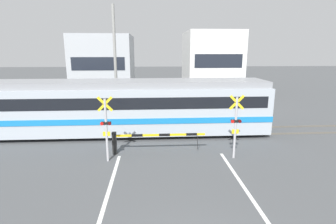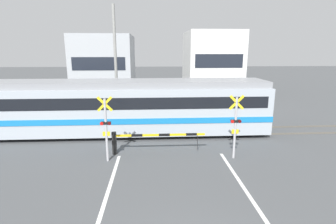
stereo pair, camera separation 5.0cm
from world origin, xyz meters
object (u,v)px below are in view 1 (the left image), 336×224
commuter_train (119,106)px  crossing_barrier_far (185,110)px  crossing_barrier_near (140,139)px  crossing_signal_right (236,124)px  crossing_signal_left (106,126)px  pedestrian (167,100)px

commuter_train → crossing_barrier_far: 5.31m
crossing_barrier_near → crossing_signal_right: size_ratio=1.51×
crossing_barrier_far → crossing_signal_left: (-4.39, -6.96, 0.89)m
crossing_barrier_near → crossing_barrier_far: same height
commuter_train → crossing_barrier_far: bearing=34.2°
crossing_signal_right → crossing_signal_left: bearing=180.0°
crossing_barrier_far → crossing_signal_left: crossing_signal_left is taller
crossing_signal_right → pedestrian: crossing_signal_right is taller
crossing_barrier_far → pedestrian: 3.34m
pedestrian → crossing_barrier_far: bearing=-70.7°
crossing_signal_left → crossing_signal_right: 5.84m
commuter_train → pedestrian: bearing=62.2°
crossing_barrier_near → crossing_signal_left: (-1.45, -0.82, 0.89)m
crossing_barrier_near → pedestrian: bearing=78.8°
crossing_signal_left → crossing_signal_right: same height
crossing_barrier_near → crossing_signal_right: bearing=-10.6°
crossing_barrier_near → crossing_signal_right: crossing_signal_right is taller
crossing_barrier_near → crossing_barrier_far: (2.94, 6.15, 0.00)m
commuter_train → crossing_barrier_near: commuter_train is taller
commuter_train → pedestrian: commuter_train is taller
crossing_signal_left → pedestrian: bearing=72.0°
crossing_barrier_far → crossing_barrier_near: bearing=-115.6°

